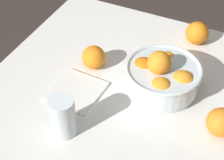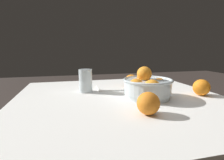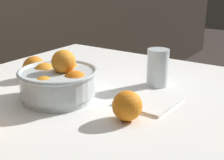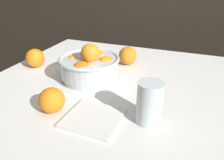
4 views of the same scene
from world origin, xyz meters
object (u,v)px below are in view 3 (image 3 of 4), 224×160
(orange_loose_near_bowl, at_px, (127,106))
(orange_loose_aside, at_px, (34,68))
(fruit_bowl, at_px, (59,81))
(juice_glass, at_px, (158,70))

(orange_loose_near_bowl, bearing_deg, orange_loose_aside, 77.36)
(orange_loose_aside, bearing_deg, orange_loose_near_bowl, -102.64)
(orange_loose_near_bowl, height_order, orange_loose_aside, orange_loose_aside)
(fruit_bowl, height_order, orange_loose_aside, fruit_bowl)
(juice_glass, height_order, orange_loose_aside, juice_glass)
(fruit_bowl, height_order, juice_glass, fruit_bowl)
(fruit_bowl, xyz_separation_m, juice_glass, (0.27, -0.19, -0.00))
(orange_loose_aside, bearing_deg, fruit_bowl, -114.05)
(fruit_bowl, xyz_separation_m, orange_loose_aside, (0.09, 0.20, -0.01))
(fruit_bowl, relative_size, orange_loose_aside, 2.84)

